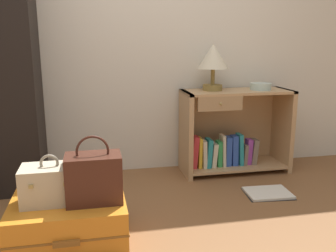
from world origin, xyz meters
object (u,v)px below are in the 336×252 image
suitcase_large (69,220)px  train_case (51,184)px  table_lamp (213,59)px  bowl (261,86)px  handbag (94,178)px  open_book_on_floor (268,193)px  bookshelf (231,133)px

suitcase_large → train_case: train_case is taller
table_lamp → bowl: 0.49m
train_case → handbag: handbag is taller
bowl → train_case: (-1.72, -0.93, -0.41)m
table_lamp → handbag: bearing=-135.6°
suitcase_large → open_book_on_floor: suitcase_large is taller
table_lamp → handbag: table_lamp is taller
table_lamp → suitcase_large: size_ratio=0.60×
suitcase_large → bookshelf: bearing=34.8°
bookshelf → train_case: bookshelf is taller
table_lamp → train_case: (-1.29, -0.98, -0.65)m
bowl → suitcase_large: bearing=-150.2°
table_lamp → train_case: bearing=-142.6°
bowl → open_book_on_floor: 0.95m
suitcase_large → train_case: (-0.09, 0.00, 0.24)m
table_lamp → handbag: 1.59m
suitcase_large → open_book_on_floor: (1.48, 0.38, -0.12)m
train_case → handbag: (0.24, -0.04, 0.03)m
suitcase_large → open_book_on_floor: bearing=14.5°
bowl → suitcase_large: size_ratio=0.28×
bookshelf → open_book_on_floor: bearing=-81.1°
bowl → suitcase_large: (-1.63, -0.93, -0.64)m
bookshelf → bowl: 0.49m
suitcase_large → handbag: (0.16, -0.04, 0.27)m
table_lamp → handbag: (-1.05, -1.02, -0.61)m
suitcase_large → train_case: bearing=179.9°
handbag → train_case: bearing=170.9°
table_lamp → bowl: table_lamp is taller
handbag → open_book_on_floor: 1.44m
suitcase_large → handbag: bearing=-14.1°
handbag → bookshelf: bearing=39.1°
train_case → table_lamp: bearing=37.4°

